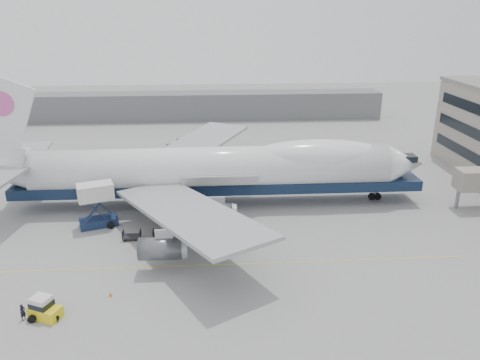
{
  "coord_description": "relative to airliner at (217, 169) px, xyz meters",
  "views": [
    {
      "loc": [
        -0.19,
        -53.42,
        28.0
      ],
      "look_at": [
        3.71,
        6.0,
        5.97
      ],
      "focal_mm": 35.0,
      "sensor_mm": 36.0,
      "label": 1
    }
  ],
  "objects": [
    {
      "name": "hangar",
      "position": [
        -10.64,
        58.0,
        -2.12
      ],
      "size": [
        110.0,
        8.0,
        7.0
      ],
      "primitive_type": "cube",
      "color": "slate",
      "rests_on": "ground"
    },
    {
      "name": "catering_truck",
      "position": [
        -16.27,
        -6.54,
        -2.18
      ],
      "size": [
        5.49,
        4.54,
        6.1
      ],
      "rotation": [
        0.0,
        0.0,
        0.34
      ],
      "color": "#1A2A4E",
      "rests_on": "ground"
    },
    {
      "name": "traffic_cone",
      "position": [
        -11.5,
        -23.55,
        -5.38
      ],
      "size": [
        0.36,
        0.36,
        0.52
      ],
      "rotation": [
        0.0,
        0.0,
        0.37
      ],
      "color": "#EF600C",
      "rests_on": "ground"
    },
    {
      "name": "dolly_1",
      "position": [
        -7.34,
        -10.98,
        -5.09
      ],
      "size": [
        2.3,
        1.35,
        1.3
      ],
      "color": "#2D2D30",
      "rests_on": "ground"
    },
    {
      "name": "ground_worker",
      "position": [
        -18.99,
        -26.92,
        -4.79
      ],
      "size": [
        0.68,
        0.73,
        1.68
      ],
      "primitive_type": "imported",
      "rotation": [
        0.0,
        0.0,
        0.97
      ],
      "color": "black",
      "rests_on": "ground"
    },
    {
      "name": "ground",
      "position": [
        -0.64,
        -12.0,
        -5.62
      ],
      "size": [
        260.0,
        260.0,
        0.0
      ],
      "primitive_type": "plane",
      "color": "gray",
      "rests_on": "ground"
    },
    {
      "name": "dolly_2",
      "position": [
        -3.5,
        -10.98,
        -5.09
      ],
      "size": [
        2.3,
        1.35,
        1.3
      ],
      "color": "#2D2D30",
      "rests_on": "ground"
    },
    {
      "name": "baggage_tug",
      "position": [
        -17.11,
        -26.66,
        -4.65
      ],
      "size": [
        3.39,
        2.7,
        2.19
      ],
      "rotation": [
        0.0,
        0.0,
        -0.42
      ],
      "color": "yellow",
      "rests_on": "ground"
    },
    {
      "name": "dolly_3",
      "position": [
        0.34,
        -10.98,
        -5.09
      ],
      "size": [
        2.3,
        1.35,
        1.3
      ],
      "color": "#2D2D30",
      "rests_on": "ground"
    },
    {
      "name": "dolly_4",
      "position": [
        4.17,
        -10.98,
        -5.09
      ],
      "size": [
        2.3,
        1.35,
        1.3
      ],
      "color": "#2D2D30",
      "rests_on": "ground"
    },
    {
      "name": "airliner",
      "position": [
        0.0,
        0.0,
        0.0
      ],
      "size": [
        67.0,
        55.3,
        19.98
      ],
      "color": "white",
      "rests_on": "ground"
    },
    {
      "name": "apron_line",
      "position": [
        -0.64,
        -18.0,
        -5.62
      ],
      "size": [
        60.0,
        0.15,
        0.01
      ],
      "primitive_type": "cube",
      "color": "gold",
      "rests_on": "ground"
    },
    {
      "name": "dolly_0",
      "position": [
        -11.18,
        -10.98,
        -5.09
      ],
      "size": [
        2.3,
        1.35,
        1.3
      ],
      "color": "#2D2D30",
      "rests_on": "ground"
    }
  ]
}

